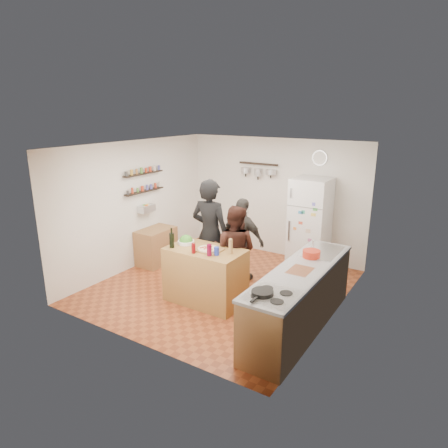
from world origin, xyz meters
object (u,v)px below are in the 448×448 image
Objects in this scene: fridge at (310,224)px; skillet at (262,293)px; side_table at (156,246)px; person_back at (242,240)px; salad_bowl at (186,242)px; prep_island at (205,275)px; red_bowl at (311,254)px; salt_canister at (217,251)px; wine_bottle at (172,240)px; pepper_mill at (231,248)px; person_left at (210,234)px; wall_clock at (320,158)px; person_center at (235,251)px; counter_run at (300,299)px.

skillet is at bearing -78.87° from fridge.
skillet is 3.84m from side_table.
salad_bowl is at bearing 70.15° from person_back.
red_bowl is (1.57, 0.54, 0.52)m from prep_island.
side_table is at bearing 155.63° from salt_canister.
fridge is (1.37, 2.56, -0.13)m from wine_bottle.
pepper_mill is 2.48m from side_table.
person_left is (-0.27, 0.54, 0.52)m from prep_island.
salt_canister is at bearing -101.65° from wall_clock.
salad_bowl is 0.91× the size of wall_clock.
person_back is at bearing 100.64° from salt_canister.
person_left is 1.24× the size of person_center.
wall_clock is at bearing 34.19° from side_table.
salt_canister is at bearing -103.17° from fridge.
red_bowl is (1.12, 0.49, -0.03)m from pepper_mill.
person_center is 0.59× the size of counter_run.
fridge is at bearing 61.73° from wine_bottle.
pepper_mill is 2.89m from wall_clock.
side_table is (-1.54, 0.29, -0.61)m from person_left.
side_table is at bearing -145.81° from wall_clock.
prep_island is at bearing 52.41° from person_center.
wine_bottle reaches higher than counter_run.
person_back reaches higher than skillet.
prep_island is 4.17× the size of wall_clock.
salad_bowl is 0.87m from pepper_mill.
person_center reaches higher than skillet.
red_bowl is at bearing 166.92° from person_back.
prep_island is at bearing 92.05° from person_back.
skillet reaches higher than salad_bowl.
skillet is at bearing -79.85° from wall_clock.
salad_bowl is (-0.42, 0.05, 0.48)m from prep_island.
person_left is 2.43× the size of side_table.
counter_run is (1.36, -0.45, -0.33)m from person_center.
pepper_mill is 1.48m from skillet.
salt_canister is 2.52m from fridge.
red_bowl is at bearing 176.45° from person_left.
pepper_mill is 2.33m from fridge.
pepper_mill is 0.74× the size of skillet.
counter_run is 8.77× the size of wall_clock.
salt_canister is 0.07× the size of person_left.
person_center is at bearing 93.69° from salt_canister.
person_left is 0.57m from person_center.
pepper_mill is at bearing 104.02° from person_center.
person_center is (0.76, 0.71, -0.25)m from wine_bottle.
salt_canister reaches higher than skillet.
person_back reaches higher than counter_run.
salt_canister is 0.64m from person_center.
red_bowl reaches higher than skillet.
person_left reaches higher than pepper_mill.
wine_bottle reaches higher than pepper_mill.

